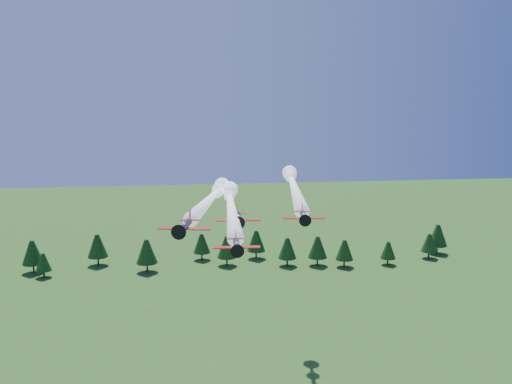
{
  "coord_description": "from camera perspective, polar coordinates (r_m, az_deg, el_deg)",
  "views": [
    {
      "loc": [
        -9.58,
        -89.0,
        60.95
      ],
      "look_at": [
        2.0,
        0.0,
        45.59
      ],
      "focal_mm": 40.0,
      "sensor_mm": 36.0,
      "label": 1
    }
  ],
  "objects": [
    {
      "name": "plane_lead",
      "position": [
        112.18,
        -2.54,
        -1.21
      ],
      "size": [
        8.23,
        55.51,
        3.7
      ],
      "rotation": [
        0.0,
        0.0,
        -0.06
      ],
      "color": "black",
      "rests_on": "ground"
    },
    {
      "name": "plane_right",
      "position": [
        124.14,
        3.75,
        0.73
      ],
      "size": [
        12.86,
        57.88,
        3.7
      ],
      "rotation": [
        0.0,
        0.0,
        -0.14
      ],
      "color": "black",
      "rests_on": "ground"
    },
    {
      "name": "plane_left",
      "position": [
        117.66,
        -4.46,
        -0.56
      ],
      "size": [
        15.21,
        46.15,
        3.7
      ],
      "rotation": [
        0.0,
        0.0,
        -0.22
      ],
      "color": "black",
      "rests_on": "ground"
    },
    {
      "name": "plane_slot",
      "position": [
        100.3,
        -1.82,
        -2.59
      ],
      "size": [
        7.99,
        8.68,
        2.81
      ],
      "rotation": [
        0.0,
        0.0,
        -0.07
      ],
      "color": "black",
      "rests_on": "ground"
    },
    {
      "name": "treeline",
      "position": [
        206.6,
        -3.46,
        -5.49
      ],
      "size": [
        174.01,
        21.88,
        11.55
      ],
      "color": "#382314",
      "rests_on": "ground"
    }
  ]
}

